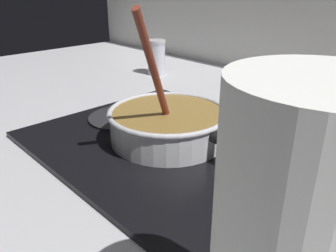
% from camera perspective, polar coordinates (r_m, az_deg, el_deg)
% --- Properties ---
extents(ground, '(2.40, 1.60, 0.04)m').
position_cam_1_polar(ground, '(0.69, -6.13, -7.52)').
color(ground, '#B7B7BC').
extents(hob_plate, '(0.56, 0.48, 0.01)m').
position_cam_1_polar(hob_plate, '(0.74, 0.00, -2.66)').
color(hob_plate, black).
rests_on(hob_plate, ground).
extents(burner_ring, '(0.18, 0.18, 0.01)m').
position_cam_1_polar(burner_ring, '(0.74, 0.00, -1.97)').
color(burner_ring, '#592D0C').
rests_on(burner_ring, hob_plate).
extents(spare_burner, '(0.17, 0.17, 0.01)m').
position_cam_1_polar(spare_burner, '(0.86, -7.63, 1.42)').
color(spare_burner, '#262628').
rests_on(spare_burner, hob_plate).
extents(cooking_pan, '(0.42, 0.27, 0.28)m').
position_cam_1_polar(cooking_pan, '(0.72, 0.12, 0.35)').
color(cooking_pan, silver).
rests_on(cooking_pan, hob_plate).
extents(condiment_jar, '(0.07, 0.07, 0.13)m').
position_cam_1_polar(condiment_jar, '(1.29, -1.92, 11.38)').
color(condiment_jar, silver).
rests_on(condiment_jar, ground).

